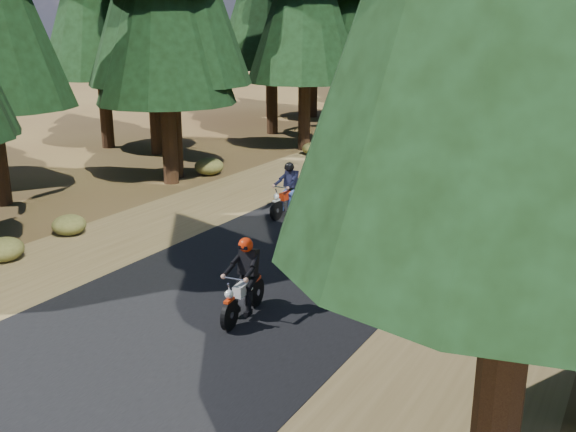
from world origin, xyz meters
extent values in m
plane|color=#432B18|center=(0.00, 0.00, 0.00)|extent=(120.00, 120.00, 0.00)
cube|color=black|center=(0.00, 5.00, 0.01)|extent=(6.00, 100.00, 0.01)
cube|color=brown|center=(-4.60, 5.00, 0.00)|extent=(3.20, 100.00, 0.01)
cube|color=brown|center=(4.60, 5.00, 0.00)|extent=(3.20, 100.00, 0.01)
cylinder|color=black|center=(5.66, -3.70, 2.92)|extent=(0.53, 0.53, 5.85)
cylinder|color=black|center=(-7.26, 6.17, 2.67)|extent=(0.51, 0.51, 5.34)
cylinder|color=black|center=(-7.70, 6.96, 3.21)|extent=(0.56, 0.56, 6.43)
cylinder|color=black|center=(-11.13, 9.93, 2.78)|extent=(0.52, 0.52, 5.56)
cylinder|color=black|center=(-6.35, 13.89, 2.86)|extent=(0.53, 0.53, 5.72)
cylinder|color=black|center=(-9.76, 16.85, 3.18)|extent=(0.55, 0.55, 6.37)
cylinder|color=black|center=(-7.00, 20.76, 2.82)|extent=(0.53, 0.53, 5.64)
cone|color=black|center=(-7.00, 20.76, 6.34)|extent=(4.79, 4.79, 7.05)
cylinder|color=black|center=(-10.86, 23.22, 2.72)|extent=(0.52, 0.52, 5.45)
cone|color=black|center=(-10.86, 23.22, 6.13)|extent=(4.63, 4.63, 6.81)
cylinder|color=black|center=(-8.12, 27.46, 2.21)|extent=(0.48, 0.48, 4.42)
cone|color=black|center=(-8.12, 27.46, 4.97)|extent=(3.76, 3.76, 5.52)
cylinder|color=black|center=(-11.79, 32.77, 2.37)|extent=(0.49, 0.49, 4.75)
cone|color=black|center=(-11.79, 32.77, 5.34)|extent=(4.04, 4.04, 5.93)
cylinder|color=black|center=(-14.00, 10.00, 3.00)|extent=(0.54, 0.54, 6.00)
cylinder|color=black|center=(-13.00, 22.00, 3.20)|extent=(0.56, 0.56, 6.40)
cylinder|color=black|center=(-7.00, 37.00, 3.20)|extent=(0.56, 0.56, 6.40)
cylinder|color=black|center=(-10.00, 40.00, 3.40)|extent=(0.57, 0.57, 6.80)
cylinder|color=black|center=(-4.00, 43.00, 3.00)|extent=(0.54, 0.54, 6.00)
cone|color=black|center=(-4.00, 43.00, 6.75)|extent=(5.10, 5.10, 7.50)
cylinder|color=black|center=(0.00, 46.00, 3.40)|extent=(0.57, 0.57, 6.80)
cylinder|color=black|center=(-13.00, 36.00, 2.80)|extent=(0.52, 0.52, 5.60)
cone|color=black|center=(-13.00, 36.00, 6.30)|extent=(4.76, 4.76, 7.00)
ellipsoid|color=#474C1E|center=(-5.64, -1.57, 0.27)|extent=(0.89, 0.89, 0.54)
ellipsoid|color=#474C1E|center=(4.30, 10.65, 0.21)|extent=(0.70, 0.70, 0.42)
ellipsoid|color=#474C1E|center=(-6.90, 7.82, 0.31)|extent=(1.03, 1.03, 0.62)
ellipsoid|color=#474C1E|center=(4.78, 0.19, 0.28)|extent=(0.93, 0.93, 0.56)
ellipsoid|color=#474C1E|center=(-5.50, 13.00, 0.25)|extent=(0.82, 0.82, 0.49)
ellipsoid|color=#474C1E|center=(-5.85, 0.50, 0.26)|extent=(0.85, 0.85, 0.51)
cube|color=black|center=(0.71, -1.34, 1.01)|extent=(0.35, 0.24, 0.48)
sphere|color=#B82407|center=(0.71, -1.34, 1.36)|extent=(0.30, 0.30, 0.27)
cube|color=black|center=(-1.91, 4.73, 1.02)|extent=(0.34, 0.21, 0.48)
sphere|color=black|center=(-1.91, 4.73, 1.37)|extent=(0.27, 0.27, 0.27)
camera|label=1|loc=(6.74, -10.17, 5.08)|focal=40.00mm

